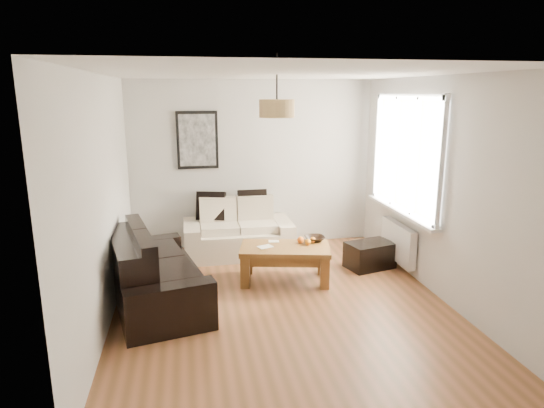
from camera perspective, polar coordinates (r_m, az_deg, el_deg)
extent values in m
plane|color=brown|center=(5.64, 1.13, -11.86)|extent=(4.50, 4.50, 0.00)
cube|color=white|center=(6.77, 15.07, -4.48)|extent=(0.10, 0.90, 0.52)
cylinder|color=tan|center=(5.39, 0.59, 11.54)|extent=(0.40, 0.40, 0.20)
cube|color=black|center=(6.76, 11.80, -6.09)|extent=(0.72, 0.56, 0.36)
cube|color=black|center=(7.17, -7.41, -0.23)|extent=(0.45, 0.24, 0.43)
cube|color=black|center=(7.23, -2.38, 0.01)|extent=(0.44, 0.14, 0.44)
imported|color=black|center=(6.31, 5.20, -4.21)|extent=(0.27, 0.27, 0.07)
sphere|color=orange|center=(6.14, 4.39, -4.63)|extent=(0.10, 0.10, 0.08)
sphere|color=orange|center=(6.23, 4.98, -4.36)|extent=(0.09, 0.09, 0.08)
sphere|color=orange|center=(6.22, 3.50, -4.37)|extent=(0.10, 0.10, 0.09)
cube|color=white|center=(6.06, -0.83, -5.20)|extent=(0.22, 0.19, 0.01)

